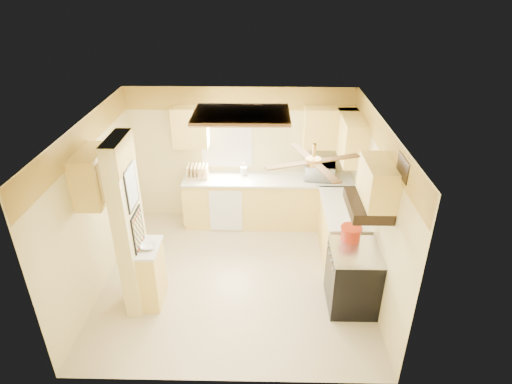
{
  "coord_description": "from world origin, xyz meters",
  "views": [
    {
      "loc": [
        0.42,
        -5.28,
        4.29
      ],
      "look_at": [
        0.31,
        0.35,
        1.32
      ],
      "focal_mm": 30.0,
      "sensor_mm": 36.0,
      "label": 1
    }
  ],
  "objects_px": {
    "dutch_oven": "(351,233)",
    "kettle": "(355,223)",
    "stove": "(352,277)",
    "bowl": "(148,246)",
    "microwave": "(320,172)"
  },
  "relations": [
    {
      "from": "stove",
      "to": "kettle",
      "type": "xyz_separation_m",
      "value": [
        0.06,
        0.48,
        0.59
      ]
    },
    {
      "from": "dutch_oven",
      "to": "kettle",
      "type": "distance_m",
      "value": 0.23
    },
    {
      "from": "stove",
      "to": "bowl",
      "type": "bearing_deg",
      "value": -179.41
    },
    {
      "from": "kettle",
      "to": "dutch_oven",
      "type": "bearing_deg",
      "value": -115.03
    },
    {
      "from": "bowl",
      "to": "dutch_oven",
      "type": "height_order",
      "value": "dutch_oven"
    },
    {
      "from": "dutch_oven",
      "to": "kettle",
      "type": "height_order",
      "value": "kettle"
    },
    {
      "from": "stove",
      "to": "bowl",
      "type": "height_order",
      "value": "bowl"
    },
    {
      "from": "microwave",
      "to": "kettle",
      "type": "height_order",
      "value": "microwave"
    },
    {
      "from": "stove",
      "to": "kettle",
      "type": "bearing_deg",
      "value": 82.33
    },
    {
      "from": "stove",
      "to": "microwave",
      "type": "bearing_deg",
      "value": 96.79
    },
    {
      "from": "bowl",
      "to": "kettle",
      "type": "height_order",
      "value": "kettle"
    },
    {
      "from": "bowl",
      "to": "dutch_oven",
      "type": "relative_size",
      "value": 0.72
    },
    {
      "from": "bowl",
      "to": "dutch_oven",
      "type": "xyz_separation_m",
      "value": [
        2.76,
        0.31,
        0.05
      ]
    },
    {
      "from": "microwave",
      "to": "bowl",
      "type": "bearing_deg",
      "value": 48.69
    },
    {
      "from": "bowl",
      "to": "stove",
      "type": "bearing_deg",
      "value": 0.59
    }
  ]
}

